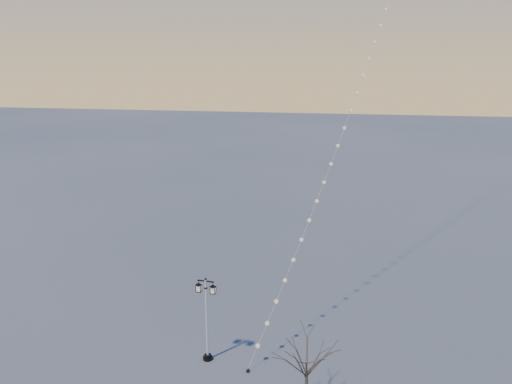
# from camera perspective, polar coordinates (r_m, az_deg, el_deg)

# --- Properties ---
(street_lamp) EXTENTS (1.39, 0.61, 5.49)m
(street_lamp) POSITION_cam_1_polar(r_m,az_deg,el_deg) (31.67, -5.60, -13.66)
(street_lamp) COLOR black
(street_lamp) RESTS_ON ground
(bare_tree) EXTENTS (2.52, 2.52, 4.19)m
(bare_tree) POSITION_cam_1_polar(r_m,az_deg,el_deg) (27.80, 5.77, -18.41)
(bare_tree) COLOR #41362A
(bare_tree) RESTS_ON ground
(kite_train) EXTENTS (13.72, 33.81, 40.97)m
(kite_train) POSITION_cam_1_polar(r_m,az_deg,el_deg) (42.51, 12.80, 17.54)
(kite_train) COLOR black
(kite_train) RESTS_ON ground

